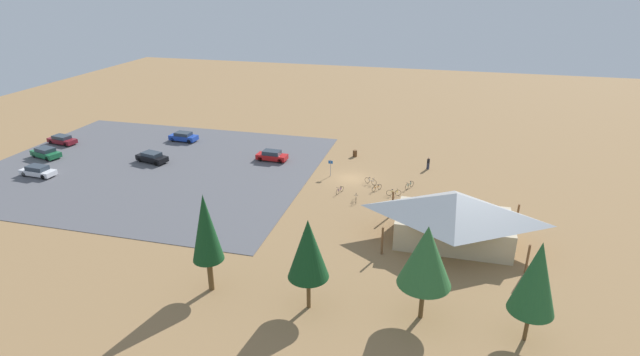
# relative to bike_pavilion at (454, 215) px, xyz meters

# --- Properties ---
(ground) EXTENTS (160.00, 160.00, 0.00)m
(ground) POSITION_rel_bike_pavilion_xyz_m (12.30, -12.90, -2.81)
(ground) COLOR #937047
(ground) RESTS_ON ground
(parking_lot_asphalt) EXTENTS (42.82, 35.22, 0.05)m
(parking_lot_asphalt) POSITION_rel_bike_pavilion_xyz_m (38.86, -10.23, -2.78)
(parking_lot_asphalt) COLOR #56565B
(parking_lot_asphalt) RESTS_ON ground
(bike_pavilion) EXTENTS (12.68, 8.36, 5.03)m
(bike_pavilion) POSITION_rel_bike_pavilion_xyz_m (0.00, 0.00, 0.00)
(bike_pavilion) COLOR #C6B28E
(bike_pavilion) RESTS_ON ground
(trash_bin) EXTENTS (0.60, 0.60, 0.90)m
(trash_bin) POSITION_rel_bike_pavilion_xyz_m (13.41, -21.02, -2.36)
(trash_bin) COLOR brown
(trash_bin) RESTS_ON ground
(lot_sign) EXTENTS (0.56, 0.08, 2.20)m
(lot_sign) POSITION_rel_bike_pavilion_xyz_m (15.06, -13.05, -1.39)
(lot_sign) COLOR #99999E
(lot_sign) RESTS_ON ground
(pine_far_west) EXTENTS (2.47, 2.47, 8.49)m
(pine_far_west) POSITION_rel_bike_pavilion_xyz_m (18.84, 12.91, 2.79)
(pine_far_west) COLOR brown
(pine_far_west) RESTS_ON ground
(pine_center) EXTENTS (3.11, 3.11, 7.84)m
(pine_center) POSITION_rel_bike_pavilion_xyz_m (-5.09, 12.91, 2.35)
(pine_center) COLOR brown
(pine_center) RESTS_ON ground
(pine_mideast) EXTENTS (3.93, 3.93, 7.69)m
(pine_mideast) POSITION_rel_bike_pavilion_xyz_m (2.14, 12.24, 2.51)
(pine_mideast) COLOR brown
(pine_mideast) RESTS_ON ground
(pine_midwest) EXTENTS (3.11, 3.11, 7.56)m
(pine_midwest) POSITION_rel_bike_pavilion_xyz_m (10.56, 13.19, 2.35)
(pine_midwest) COLOR brown
(pine_midwest) RESTS_ON ground
(bicycle_black_front_row) EXTENTS (1.60, 0.92, 0.85)m
(bicycle_black_front_row) POSITION_rel_bike_pavilion_xyz_m (0.07, -8.99, -2.42)
(bicycle_black_front_row) COLOR black
(bicycle_black_front_row) RESTS_ON ground
(bicycle_teal_edge_north) EXTENTS (0.88, 1.63, 0.86)m
(bicycle_teal_edge_north) POSITION_rel_bike_pavilion_xyz_m (5.02, -11.71, -2.41)
(bicycle_teal_edge_north) COLOR black
(bicycle_teal_edge_north) RESTS_ON ground
(bicycle_silver_back_row) EXTENTS (1.57, 0.79, 0.91)m
(bicycle_silver_back_row) POSITION_rel_bike_pavilion_xyz_m (9.72, -11.78, -2.42)
(bicycle_silver_back_row) COLOR black
(bicycle_silver_back_row) RESTS_ON ground
(bicycle_orange_lone_west) EXTENTS (0.98, 1.37, 0.82)m
(bicycle_orange_lone_west) POSITION_rel_bike_pavilion_xyz_m (8.72, -10.07, -2.46)
(bicycle_orange_lone_west) COLOR black
(bicycle_orange_lone_west) RESTS_ON ground
(bicycle_purple_near_porch) EXTENTS (0.65, 1.56, 0.82)m
(bicycle_purple_near_porch) POSITION_rel_bike_pavilion_xyz_m (12.80, -8.26, -2.45)
(bicycle_purple_near_porch) COLOR black
(bicycle_purple_near_porch) RESTS_ON ground
(bicycle_white_edge_south) EXTENTS (0.48, 1.75, 0.93)m
(bicycle_white_edge_south) POSITION_rel_bike_pavilion_xyz_m (10.56, -6.58, -2.41)
(bicycle_white_edge_south) COLOR black
(bicycle_white_edge_south) RESTS_ON ground
(bicycle_yellow_by_bin) EXTENTS (1.68, 0.59, 0.83)m
(bicycle_yellow_by_bin) POSITION_rel_bike_pavilion_xyz_m (6.60, -9.13, -2.43)
(bicycle_yellow_by_bin) COLOR black
(bicycle_yellow_by_bin) RESTS_ON ground
(car_red_by_curb) EXTENTS (4.26, 1.84, 1.42)m
(car_red_by_curb) POSITION_rel_bike_pavilion_xyz_m (24.11, -16.45, -2.05)
(car_red_by_curb) COLOR red
(car_red_by_curb) RESTS_ON parking_lot_asphalt
(car_white_far_end) EXTENTS (4.64, 2.01, 1.35)m
(car_white_far_end) POSITION_rel_bike_pavilion_xyz_m (50.93, -3.80, -2.08)
(car_white_far_end) COLOR white
(car_white_far_end) RESTS_ON parking_lot_asphalt
(car_maroon_second_row) EXTENTS (4.72, 2.46, 1.32)m
(car_maroon_second_row) POSITION_rel_bike_pavilion_xyz_m (57.07, -15.29, -2.09)
(car_maroon_second_row) COLOR maroon
(car_maroon_second_row) RESTS_ON parking_lot_asphalt
(car_green_inner_stall) EXTENTS (4.77, 2.97, 1.43)m
(car_green_inner_stall) POSITION_rel_bike_pavilion_xyz_m (55.00, -9.70, -2.05)
(car_green_inner_stall) COLOR #1E6B3D
(car_green_inner_stall) RESTS_ON parking_lot_asphalt
(car_blue_back_corner) EXTENTS (4.34, 2.08, 1.38)m
(car_blue_back_corner) POSITION_rel_bike_pavilion_xyz_m (40.08, -21.12, -2.06)
(car_blue_back_corner) COLOR #1E42B2
(car_blue_back_corner) RESTS_ON parking_lot_asphalt
(car_black_aisle_side) EXTENTS (4.71, 2.79, 1.39)m
(car_black_aisle_side) POSITION_rel_bike_pavilion_xyz_m (39.69, -11.81, -2.06)
(car_black_aisle_side) COLOR black
(car_black_aisle_side) RESTS_ON parking_lot_asphalt
(visitor_at_bikes) EXTENTS (0.36, 0.36, 1.65)m
(visitor_at_bikes) POSITION_rel_bike_pavilion_xyz_m (3.21, -18.64, -1.94)
(visitor_at_bikes) COLOR #2D3347
(visitor_at_bikes) RESTS_ON ground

